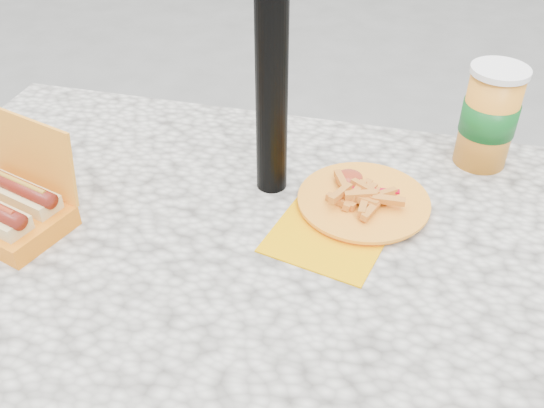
# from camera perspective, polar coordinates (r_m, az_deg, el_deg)

# --- Properties ---
(picnic_table) EXTENTS (1.20, 0.80, 0.75)m
(picnic_table) POSITION_cam_1_polar(r_m,az_deg,el_deg) (0.97, -2.37, -8.74)
(picnic_table) COLOR beige
(picnic_table) RESTS_ON ground
(hotdog_box) EXTENTS (0.22, 0.19, 0.16)m
(hotdog_box) POSITION_cam_1_polar(r_m,az_deg,el_deg) (1.00, -23.78, -0.13)
(hotdog_box) COLOR orange
(hotdog_box) RESTS_ON picnic_table
(fries_plate) EXTENTS (0.25, 0.29, 0.04)m
(fries_plate) POSITION_cam_1_polar(r_m,az_deg,el_deg) (0.97, 8.30, 0.14)
(fries_plate) COLOR #ED9F00
(fries_plate) RESTS_ON picnic_table
(soda_cup) EXTENTS (0.10, 0.10, 0.18)m
(soda_cup) POSITION_cam_1_polar(r_m,az_deg,el_deg) (1.10, 19.76, 7.74)
(soda_cup) COLOR orange
(soda_cup) RESTS_ON picnic_table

